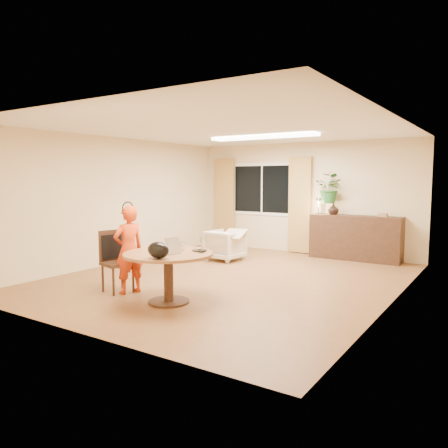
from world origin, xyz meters
name	(u,v)px	position (x,y,z in m)	size (l,w,h in m)	color
floor	(230,279)	(0.00, 0.00, 0.00)	(6.50, 6.50, 0.00)	brown
ceiling	(230,129)	(0.00, 0.00, 2.60)	(6.50, 6.50, 0.00)	white
wall_back	(303,198)	(0.00, 3.25, 1.30)	(5.50, 5.50, 0.00)	#D5B28A
wall_left	(118,201)	(-2.75, 0.00, 1.30)	(6.50, 6.50, 0.00)	#D5B28A
wall_right	(396,212)	(2.75, 0.00, 1.30)	(6.50, 6.50, 0.00)	#D5B28A
window	(262,189)	(-1.10, 3.23, 1.50)	(1.70, 0.03, 1.30)	white
curtain_left	(225,202)	(-2.15, 3.15, 1.15)	(0.55, 0.08, 2.25)	olive
curtain_right	(300,205)	(-0.05, 3.15, 1.15)	(0.55, 0.08, 2.25)	olive
ceiling_panel	(263,137)	(0.00, 1.20, 2.57)	(2.20, 0.35, 0.05)	white
dining_table	(168,263)	(0.08, -1.74, 0.57)	(1.27, 1.27, 0.72)	brown
dining_chair	(118,262)	(-0.97, -1.72, 0.48)	(0.46, 0.42, 0.96)	black
child	(129,250)	(-0.78, -1.67, 0.68)	(0.32, 0.49, 1.35)	#B80E26
laptop	(166,244)	(0.05, -1.76, 0.84)	(0.36, 0.24, 0.24)	#B7B7BC
tumbler	(182,246)	(0.09, -1.45, 0.78)	(0.08, 0.08, 0.12)	white
wine_glass	(201,245)	(0.48, -1.50, 0.83)	(0.08, 0.08, 0.22)	white
pot_lid	(199,250)	(0.36, -1.39, 0.74)	(0.22, 0.22, 0.04)	white
handbag	(158,250)	(0.26, -2.16, 0.83)	(0.33, 0.19, 0.22)	black
armchair	(225,245)	(-1.03, 1.44, 0.33)	(0.70, 0.72, 0.65)	beige
throw	(234,230)	(-0.80, 1.44, 0.67)	(0.45, 0.55, 0.03)	beige
sideboard	(355,238)	(1.32, 3.01, 0.48)	(1.93, 0.47, 0.97)	black
vase	(333,209)	(0.81, 3.01, 1.09)	(0.24, 0.24, 0.25)	black
bouquet	(330,188)	(0.73, 3.01, 1.54)	(0.59, 0.51, 0.66)	#225D24
book_stack	(383,215)	(1.88, 3.01, 1.01)	(0.20, 0.15, 0.08)	#966C4C
desk_lamp	(319,206)	(0.49, 2.96, 1.15)	(0.15, 0.15, 0.37)	black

